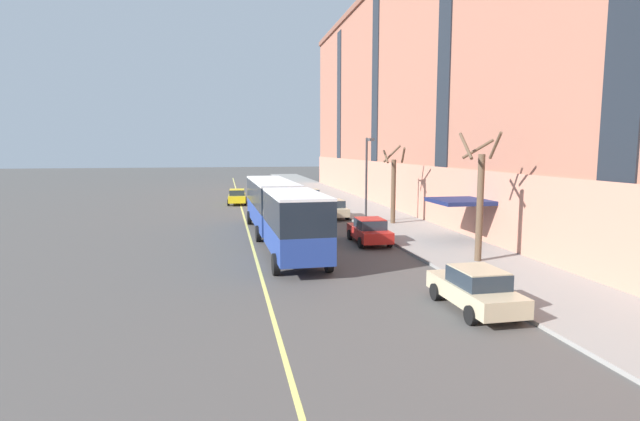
% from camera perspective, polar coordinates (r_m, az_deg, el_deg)
% --- Properties ---
extents(ground_plane, '(260.00, 260.00, 0.00)m').
position_cam_1_polar(ground_plane, '(26.48, -3.03, -5.41)').
color(ground_plane, '#4C4947').
extents(sidewalk, '(5.61, 160.00, 0.15)m').
position_cam_1_polar(sidewalk, '(31.78, 12.80, -3.32)').
color(sidewalk, gray).
rests_on(sidewalk, ground).
extents(apartment_facade, '(15.20, 110.00, 22.77)m').
position_cam_1_polar(apartment_facade, '(33.85, 29.86, 15.78)').
color(apartment_facade, '#A36651').
rests_on(apartment_facade, ground).
extents(city_bus, '(3.24, 18.99, 3.59)m').
position_cam_1_polar(city_bus, '(30.54, -4.71, 0.23)').
color(city_bus, navy).
rests_on(city_bus, ground).
extents(parked_car_champagne_0, '(1.99, 4.30, 1.56)m').
position_cam_1_polar(parked_car_champagne_0, '(41.08, 1.53, 0.19)').
color(parked_car_champagne_0, '#BCAD89').
rests_on(parked_car_champagne_0, ground).
extents(parked_car_champagne_2, '(1.96, 4.42, 1.56)m').
position_cam_1_polar(parked_car_champagne_2, '(18.72, 17.32, -8.56)').
color(parked_car_champagne_2, '#BCAD89').
rests_on(parked_car_champagne_2, ground).
extents(parked_car_champagne_3, '(2.07, 4.39, 1.56)m').
position_cam_1_polar(parked_car_champagne_3, '(51.86, -1.09, 1.64)').
color(parked_car_champagne_3, '#BCAD89').
rests_on(parked_car_champagne_3, ground).
extents(parked_car_red_4, '(2.03, 4.43, 1.56)m').
position_cam_1_polar(parked_car_red_4, '(30.32, 5.66, -2.32)').
color(parked_car_red_4, '#B21E19').
rests_on(parked_car_red_4, ground).
extents(taxi_cab, '(2.05, 4.79, 1.56)m').
position_cam_1_polar(taxi_cab, '(52.18, -9.45, 1.58)').
color(taxi_cab, yellow).
rests_on(taxi_cab, ground).
extents(street_tree_mid_block, '(1.93, 1.77, 6.38)m').
position_cam_1_polar(street_tree_mid_block, '(25.82, 17.78, 1.43)').
color(street_tree_mid_block, brown).
rests_on(street_tree_mid_block, sidewalk).
extents(street_tree_far_uptown, '(1.65, 1.65, 5.84)m').
position_cam_1_polar(street_tree_far_uptown, '(37.63, 8.39, 2.87)').
color(street_tree_far_uptown, brown).
rests_on(street_tree_far_uptown, sidewalk).
extents(street_lamp, '(0.36, 1.48, 6.36)m').
position_cam_1_polar(street_lamp, '(37.32, 5.43, 4.56)').
color(street_lamp, '#2D2D30').
rests_on(street_lamp, sidewalk).
extents(fire_hydrant, '(0.42, 0.24, 0.72)m').
position_cam_1_polar(fire_hydrant, '(48.14, 1.63, 0.87)').
color(fire_hydrant, red).
rests_on(fire_hydrant, sidewalk).
extents(lane_centerline, '(0.16, 140.00, 0.01)m').
position_cam_1_polar(lane_centerline, '(29.22, -7.67, -4.26)').
color(lane_centerline, '#E0D66B').
rests_on(lane_centerline, ground).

